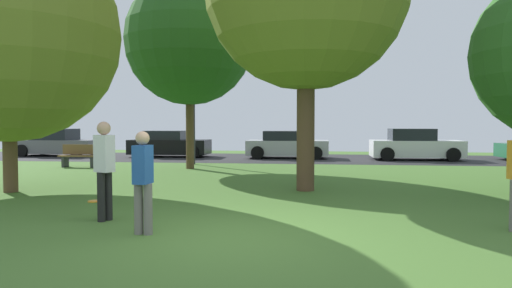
% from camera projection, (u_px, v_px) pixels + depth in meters
% --- Properties ---
extents(ground_plane, '(44.00, 44.00, 0.00)m').
position_uv_depth(ground_plane, '(230.00, 236.00, 7.12)').
color(ground_plane, '#47702D').
extents(road_strip, '(44.00, 6.40, 0.01)m').
position_uv_depth(road_strip, '(287.00, 158.00, 22.99)').
color(road_strip, '#28282B').
rests_on(road_strip, ground_plane).
extents(oak_tree_center, '(5.56, 5.56, 6.83)m').
position_uv_depth(oak_tree_center, '(7.00, 32.00, 11.54)').
color(oak_tree_center, brown).
rests_on(oak_tree_center, ground_plane).
extents(maple_tree_far, '(4.90, 4.90, 7.35)m').
position_uv_depth(maple_tree_far, '(189.00, 41.00, 17.57)').
color(maple_tree_far, brown).
rests_on(maple_tree_far, ground_plane).
extents(person_catcher, '(0.38, 0.33, 1.78)m').
position_uv_depth(person_catcher, '(104.00, 166.00, 8.21)').
color(person_catcher, black).
rests_on(person_catcher, ground_plane).
extents(person_walking, '(0.30, 0.34, 1.63)m').
position_uv_depth(person_walking, '(143.00, 178.00, 7.22)').
color(person_walking, slate).
rests_on(person_walking, ground_plane).
extents(frisbee_disc, '(0.27, 0.27, 0.03)m').
position_uv_depth(frisbee_disc, '(94.00, 201.00, 10.26)').
color(frisbee_disc, orange).
rests_on(frisbee_disc, ground_plane).
extents(parked_car_grey, '(4.30, 2.05, 1.46)m').
position_uv_depth(parked_car_grey, '(58.00, 144.00, 24.73)').
color(parked_car_grey, slate).
rests_on(parked_car_grey, ground_plane).
extents(parked_car_black, '(4.08, 1.94, 1.36)m').
position_uv_depth(parked_car_black, '(169.00, 145.00, 24.02)').
color(parked_car_black, black).
rests_on(parked_car_black, ground_plane).
extents(parked_car_silver, '(4.03, 2.04, 1.37)m').
position_uv_depth(parked_car_silver, '(287.00, 145.00, 23.10)').
color(parked_car_silver, '#B7B7BC').
rests_on(parked_car_silver, ground_plane).
extents(parked_car_white, '(4.17, 1.98, 1.49)m').
position_uv_depth(parked_car_white, '(415.00, 146.00, 21.98)').
color(parked_car_white, white).
rests_on(parked_car_white, ground_plane).
extents(park_bench, '(1.60, 0.45, 0.90)m').
position_uv_depth(park_bench, '(80.00, 155.00, 18.39)').
color(park_bench, brown).
rests_on(park_bench, ground_plane).
extents(street_lamp_post, '(0.14, 0.14, 4.50)m').
position_uv_depth(street_lamp_post, '(193.00, 112.00, 19.58)').
color(street_lamp_post, '#2D2D33').
rests_on(street_lamp_post, ground_plane).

